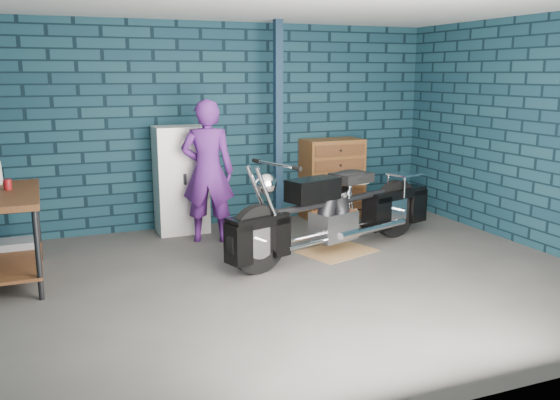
{
  "coord_description": "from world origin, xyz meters",
  "views": [
    {
      "loc": [
        -2.32,
        -5.22,
        2.04
      ],
      "look_at": [
        -0.09,
        0.3,
        0.76
      ],
      "focal_mm": 38.0,
      "sensor_mm": 36.0,
      "label": 1
    }
  ],
  "objects_px": {
    "storage_bin": "(17,253)",
    "shop_stool": "(356,203)",
    "locker": "(181,180)",
    "motorcycle": "(338,204)",
    "tool_chest": "(332,179)",
    "person": "(208,171)",
    "workbench": "(10,238)"
  },
  "relations": [
    {
      "from": "storage_bin",
      "to": "shop_stool",
      "type": "distance_m",
      "value": 4.25
    },
    {
      "from": "storage_bin",
      "to": "shop_stool",
      "type": "height_order",
      "value": "shop_stool"
    },
    {
      "from": "motorcycle",
      "to": "person",
      "type": "distance_m",
      "value": 1.64
    },
    {
      "from": "person",
      "to": "storage_bin",
      "type": "xyz_separation_m",
      "value": [
        -2.18,
        -0.2,
        -0.73
      ]
    },
    {
      "from": "workbench",
      "to": "locker",
      "type": "bearing_deg",
      "value": 32.0
    },
    {
      "from": "motorcycle",
      "to": "shop_stool",
      "type": "distance_m",
      "value": 1.3
    },
    {
      "from": "motorcycle",
      "to": "storage_bin",
      "type": "relative_size",
      "value": 5.54
    },
    {
      "from": "storage_bin",
      "to": "locker",
      "type": "bearing_deg",
      "value": 20.68
    },
    {
      "from": "person",
      "to": "storage_bin",
      "type": "distance_m",
      "value": 2.31
    },
    {
      "from": "tool_chest",
      "to": "shop_stool",
      "type": "xyz_separation_m",
      "value": [
        0.08,
        -0.55,
        -0.25
      ]
    },
    {
      "from": "locker",
      "to": "storage_bin",
      "type": "bearing_deg",
      "value": -159.32
    },
    {
      "from": "motorcycle",
      "to": "person",
      "type": "relative_size",
      "value": 1.48
    },
    {
      "from": "workbench",
      "to": "person",
      "type": "bearing_deg",
      "value": 17.64
    },
    {
      "from": "workbench",
      "to": "motorcycle",
      "type": "xyz_separation_m",
      "value": [
        3.46,
        -0.31,
        0.11
      ]
    },
    {
      "from": "motorcycle",
      "to": "person",
      "type": "height_order",
      "value": "person"
    },
    {
      "from": "motorcycle",
      "to": "storage_bin",
      "type": "bearing_deg",
      "value": 149.02
    },
    {
      "from": "workbench",
      "to": "storage_bin",
      "type": "distance_m",
      "value": 0.59
    },
    {
      "from": "storage_bin",
      "to": "shop_stool",
      "type": "bearing_deg",
      "value": 2.59
    },
    {
      "from": "person",
      "to": "locker",
      "type": "height_order",
      "value": "person"
    },
    {
      "from": "person",
      "to": "motorcycle",
      "type": "bearing_deg",
      "value": 162.0
    },
    {
      "from": "motorcycle",
      "to": "tool_chest",
      "type": "relative_size",
      "value": 2.3
    },
    {
      "from": "storage_bin",
      "to": "locker",
      "type": "distance_m",
      "value": 2.18
    },
    {
      "from": "workbench",
      "to": "storage_bin",
      "type": "xyz_separation_m",
      "value": [
        0.02,
        0.5,
        -0.31
      ]
    },
    {
      "from": "motorcycle",
      "to": "workbench",
      "type": "bearing_deg",
      "value": 157.15
    },
    {
      "from": "workbench",
      "to": "person",
      "type": "xyz_separation_m",
      "value": [
        2.2,
        0.7,
        0.42
      ]
    },
    {
      "from": "person",
      "to": "shop_stool",
      "type": "bearing_deg",
      "value": -159.48
    },
    {
      "from": "person",
      "to": "workbench",
      "type": "bearing_deg",
      "value": 38.41
    },
    {
      "from": "workbench",
      "to": "locker",
      "type": "distance_m",
      "value": 2.36
    },
    {
      "from": "shop_stool",
      "to": "tool_chest",
      "type": "bearing_deg",
      "value": 98.36
    },
    {
      "from": "tool_chest",
      "to": "motorcycle",
      "type": "bearing_deg",
      "value": -114.8
    },
    {
      "from": "workbench",
      "to": "tool_chest",
      "type": "relative_size",
      "value": 1.25
    },
    {
      "from": "motorcycle",
      "to": "locker",
      "type": "relative_size",
      "value": 1.87
    }
  ]
}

